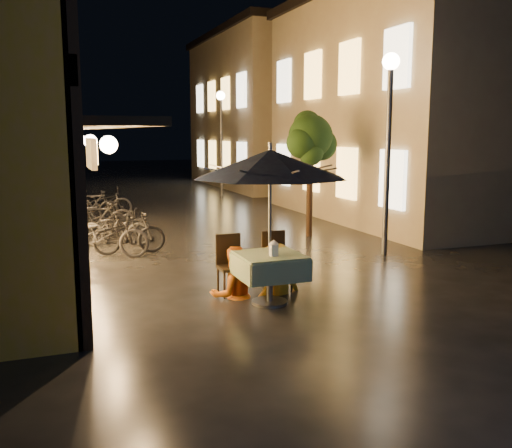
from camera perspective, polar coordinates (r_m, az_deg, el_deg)
name	(u,v)px	position (r m, az deg, el deg)	size (l,w,h in m)	color
ground	(296,291)	(9.56, 4.05, -6.72)	(90.00, 90.00, 0.00)	black
east_building_near	(432,106)	(18.70, 17.17, 11.23)	(7.30, 9.30, 6.80)	tan
east_building_far	(284,110)	(28.71, 2.83, 11.27)	(7.30, 10.30, 7.30)	tan
street_tree	(311,140)	(14.31, 5.49, 8.37)	(1.43, 1.20, 3.15)	black
streetlamp_near	(389,117)	(12.41, 13.17, 10.35)	(0.36, 0.36, 4.23)	#59595E
streetlamp_far	(221,124)	(23.38, -3.53, 9.92)	(0.36, 0.36, 4.23)	#59595E
cafe_table	(270,266)	(8.74, 1.38, -4.24)	(0.99, 0.99, 0.78)	#59595E
patio_umbrella	(270,164)	(8.52, 1.42, 6.03)	(2.36, 2.36, 2.46)	#59595E
cafe_chair_left	(230,261)	(9.30, -2.61, -3.74)	(0.42, 0.42, 0.97)	black
cafe_chair_right	(275,257)	(9.56, 1.96, -3.36)	(0.42, 0.42, 0.97)	black
table_lantern	(274,247)	(8.53, 1.79, -2.30)	(0.16, 0.16, 0.25)	white
person_orange	(233,248)	(9.08, -2.30, -2.37)	(0.78, 0.60, 1.60)	orange
person_yellow	(277,245)	(9.27, 2.14, -2.16)	(1.02, 0.59, 1.58)	gold
bicycle_0	(104,236)	(12.28, -14.92, -1.13)	(0.64, 1.83, 0.96)	black
bicycle_1	(129,233)	(12.57, -12.56, -0.88)	(0.44, 1.55, 0.93)	black
bicycle_2	(115,228)	(13.56, -13.89, -0.34)	(0.57, 1.65, 0.86)	black
bicycle_3	(97,221)	(14.41, -15.65, 0.30)	(0.44, 1.58, 0.95)	black
bicycle_4	(99,215)	(15.55, -15.40, 0.91)	(0.62, 1.77, 0.93)	black
bicycle_5	(92,206)	(17.51, -16.07, 1.79)	(0.44, 1.56, 0.94)	black
bicycle_6	(102,202)	(18.18, -15.14, 2.09)	(0.62, 1.78, 0.94)	black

